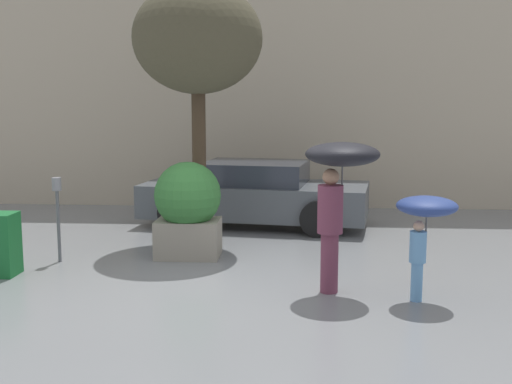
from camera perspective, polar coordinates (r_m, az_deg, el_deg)
name	(u,v)px	position (r m, az deg, el deg)	size (l,w,h in m)	color
ground_plane	(205,286)	(8.78, -4.52, -8.29)	(40.00, 40.00, 0.00)	slate
building_facade	(246,76)	(14.88, -0.93, 10.25)	(18.00, 0.30, 6.00)	#B7A88E
planter_box	(188,207)	(10.19, -6.08, -1.30)	(1.06, 1.06, 1.52)	gray
person_adult	(339,176)	(8.24, 7.36, 1.43)	(0.95, 0.95, 1.96)	brown
person_child	(425,215)	(8.13, 14.81, -2.03)	(0.75, 0.75, 1.32)	#669ED1
parked_car_near	(255,195)	(12.76, -0.07, -0.25)	(4.61, 2.46, 1.26)	#4C5156
street_tree	(198,41)	(11.08, -5.21, 13.26)	(2.19, 2.19, 4.43)	#423323
parking_meter	(57,202)	(10.25, -17.24, -0.83)	(0.14, 0.14, 1.31)	#595B60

